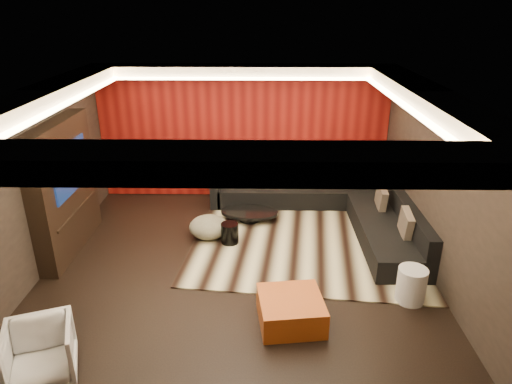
{
  "coord_description": "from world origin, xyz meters",
  "views": [
    {
      "loc": [
        0.4,
        -6.27,
        3.92
      ],
      "look_at": [
        0.3,
        0.6,
        1.05
      ],
      "focal_mm": 32.0,
      "sensor_mm": 36.0,
      "label": 1
    }
  ],
  "objects_px": {
    "orange_ottoman": "(291,310)",
    "armchair": "(40,353)",
    "drum_stool": "(230,233)",
    "sectional_sofa": "(330,205)",
    "coffee_table": "(249,215)",
    "white_side_table": "(411,285)"
  },
  "relations": [
    {
      "from": "orange_ottoman",
      "to": "armchair",
      "type": "distance_m",
      "value": 3.0
    },
    {
      "from": "drum_stool",
      "to": "orange_ottoman",
      "type": "xyz_separation_m",
      "value": [
        0.94,
        -2.11,
        -0.02
      ]
    },
    {
      "from": "orange_ottoman",
      "to": "sectional_sofa",
      "type": "relative_size",
      "value": 0.23
    },
    {
      "from": "drum_stool",
      "to": "coffee_table",
      "type": "bearing_deg",
      "value": 70.68
    },
    {
      "from": "drum_stool",
      "to": "orange_ottoman",
      "type": "height_order",
      "value": "drum_stool"
    },
    {
      "from": "orange_ottoman",
      "to": "sectional_sofa",
      "type": "bearing_deg",
      "value": 73.53
    },
    {
      "from": "white_side_table",
      "to": "orange_ottoman",
      "type": "relative_size",
      "value": 0.62
    },
    {
      "from": "orange_ottoman",
      "to": "sectional_sofa",
      "type": "distance_m",
      "value": 3.35
    },
    {
      "from": "coffee_table",
      "to": "drum_stool",
      "type": "xyz_separation_m",
      "value": [
        -0.32,
        -0.9,
        0.09
      ]
    },
    {
      "from": "coffee_table",
      "to": "orange_ottoman",
      "type": "relative_size",
      "value": 1.34
    },
    {
      "from": "white_side_table",
      "to": "armchair",
      "type": "distance_m",
      "value": 4.78
    },
    {
      "from": "orange_ottoman",
      "to": "armchair",
      "type": "relative_size",
      "value": 1.13
    },
    {
      "from": "white_side_table",
      "to": "armchair",
      "type": "height_order",
      "value": "armchair"
    },
    {
      "from": "orange_ottoman",
      "to": "armchair",
      "type": "bearing_deg",
      "value": -160.59
    },
    {
      "from": "drum_stool",
      "to": "armchair",
      "type": "bearing_deg",
      "value": -121.21
    },
    {
      "from": "coffee_table",
      "to": "armchair",
      "type": "bearing_deg",
      "value": -118.75
    },
    {
      "from": "coffee_table",
      "to": "white_side_table",
      "type": "bearing_deg",
      "value": -47.06
    },
    {
      "from": "drum_stool",
      "to": "armchair",
      "type": "height_order",
      "value": "armchair"
    },
    {
      "from": "white_side_table",
      "to": "sectional_sofa",
      "type": "bearing_deg",
      "value": 105.76
    },
    {
      "from": "white_side_table",
      "to": "orange_ottoman",
      "type": "height_order",
      "value": "white_side_table"
    },
    {
      "from": "drum_stool",
      "to": "sectional_sofa",
      "type": "bearing_deg",
      "value": 30.11
    },
    {
      "from": "white_side_table",
      "to": "armchair",
      "type": "relative_size",
      "value": 0.7
    }
  ]
}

